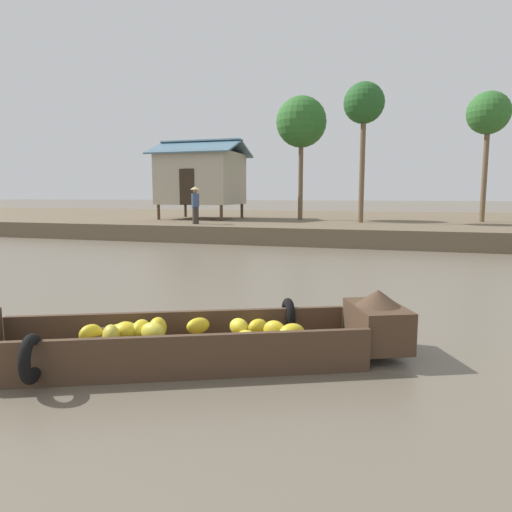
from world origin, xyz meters
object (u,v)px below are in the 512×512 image
at_px(stilt_house_left, 201,177).
at_px(palm_tree_near, 488,115).
at_px(banana_boat, 179,339).
at_px(palm_tree_far, 301,123).
at_px(vendor_person, 195,203).
at_px(palm_tree_mid, 364,106).

xyz_separation_m(stilt_house_left, palm_tree_near, (14.05, 1.28, 2.78)).
bearing_deg(banana_boat, palm_tree_near, 72.02).
relative_size(palm_tree_near, palm_tree_far, 0.97).
distance_m(banana_boat, vendor_person, 15.36).
distance_m(palm_tree_near, palm_tree_far, 8.77).
bearing_deg(palm_tree_far, vendor_person, -127.99).
bearing_deg(vendor_person, palm_tree_mid, 24.75).
bearing_deg(stilt_house_left, palm_tree_far, 5.96).
distance_m(stilt_house_left, palm_tree_mid, 9.12).
relative_size(banana_boat, vendor_person, 3.30).
height_order(palm_tree_near, vendor_person, palm_tree_near).
xyz_separation_m(palm_tree_far, vendor_person, (-3.75, -4.80, -4.00)).
bearing_deg(palm_tree_mid, stilt_house_left, 173.02).
xyz_separation_m(palm_tree_near, palm_tree_mid, (-5.53, -2.32, 0.30)).
distance_m(palm_tree_near, vendor_person, 14.25).
bearing_deg(palm_tree_mid, vendor_person, -155.25).
height_order(palm_tree_mid, vendor_person, palm_tree_mid).
bearing_deg(palm_tree_mid, palm_tree_far, 153.51).
relative_size(banana_boat, palm_tree_far, 0.88).
bearing_deg(palm_tree_near, vendor_person, -156.12).
distance_m(banana_boat, palm_tree_far, 19.71).
height_order(stilt_house_left, palm_tree_mid, palm_tree_mid).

